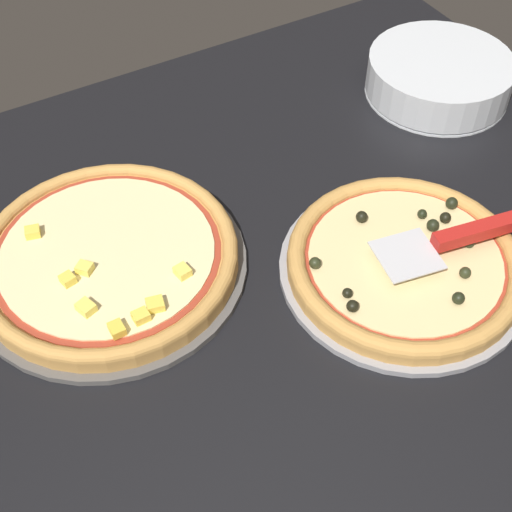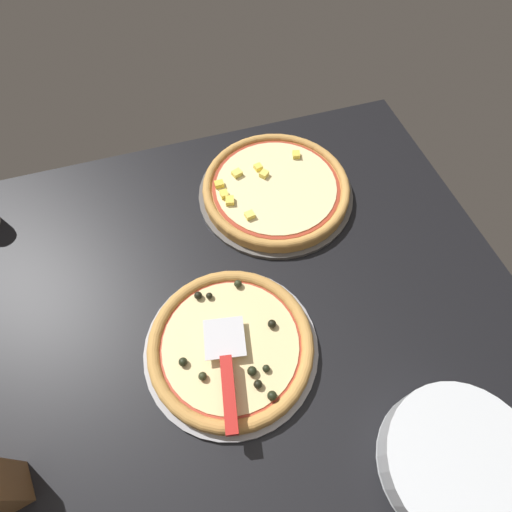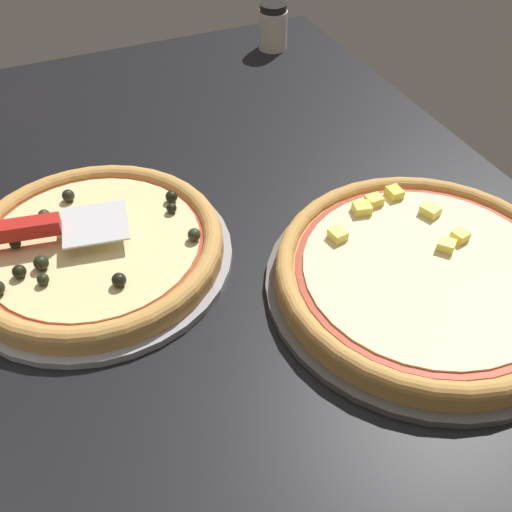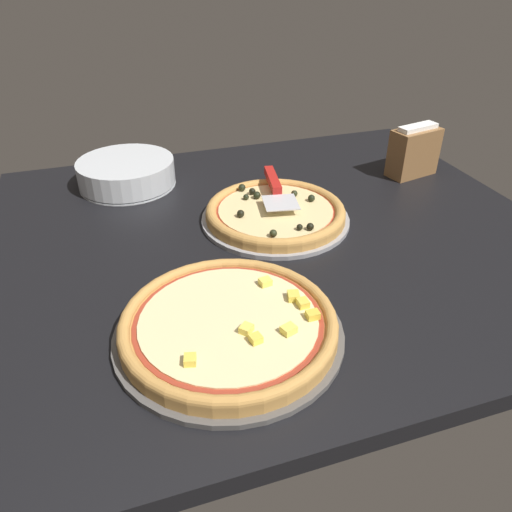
{
  "view_description": "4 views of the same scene",
  "coord_description": "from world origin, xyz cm",
  "px_view_note": "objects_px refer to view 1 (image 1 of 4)",
  "views": [
    {
      "loc": [
        -47.57,
        44.64,
        76.67
      ],
      "look_at": [
        8.88,
        12.25,
        3.0
      ],
      "focal_mm": 50.0,
      "sensor_mm": 36.0,
      "label": 1
    },
    {
      "loc": [
        -4.48,
        -31.23,
        78.29
      ],
      "look_at": [
        8.88,
        12.25,
        3.0
      ],
      "focal_mm": 28.0,
      "sensor_mm": 36.0,
      "label": 2
    },
    {
      "loc": [
        57.56,
        -9.19,
        53.12
      ],
      "look_at": [
        8.88,
        12.25,
        3.0
      ],
      "focal_mm": 42.0,
      "sensor_mm": 36.0,
      "label": 3
    },
    {
      "loc": [
        34.97,
        91.52,
        56.86
      ],
      "look_at": [
        8.88,
        12.25,
        3.0
      ],
      "focal_mm": 35.0,
      "sensor_mm": 36.0,
      "label": 4
    }
  ],
  "objects_px": {
    "serving_spatula": "(464,236)",
    "plate_stack": "(439,76)",
    "pizza_back": "(108,256)",
    "pizza_front": "(405,261)"
  },
  "relations": [
    {
      "from": "serving_spatula",
      "to": "plate_stack",
      "type": "distance_m",
      "value": 0.41
    },
    {
      "from": "pizza_back",
      "to": "pizza_front",
      "type": "bearing_deg",
      "value": -120.91
    },
    {
      "from": "pizza_front",
      "to": "serving_spatula",
      "type": "height_order",
      "value": "serving_spatula"
    },
    {
      "from": "pizza_front",
      "to": "serving_spatula",
      "type": "bearing_deg",
      "value": -107.6
    },
    {
      "from": "pizza_front",
      "to": "pizza_back",
      "type": "xyz_separation_m",
      "value": [
        0.21,
        0.35,
        0.0
      ]
    },
    {
      "from": "pizza_back",
      "to": "serving_spatula",
      "type": "height_order",
      "value": "serving_spatula"
    },
    {
      "from": "pizza_front",
      "to": "plate_stack",
      "type": "xyz_separation_m",
      "value": [
        0.31,
        -0.31,
        0.01
      ]
    },
    {
      "from": "serving_spatula",
      "to": "pizza_front",
      "type": "bearing_deg",
      "value": 72.4
    },
    {
      "from": "pizza_front",
      "to": "serving_spatula",
      "type": "relative_size",
      "value": 1.49
    },
    {
      "from": "pizza_back",
      "to": "serving_spatula",
      "type": "xyz_separation_m",
      "value": [
        -0.24,
        -0.43,
        0.03
      ]
    }
  ]
}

